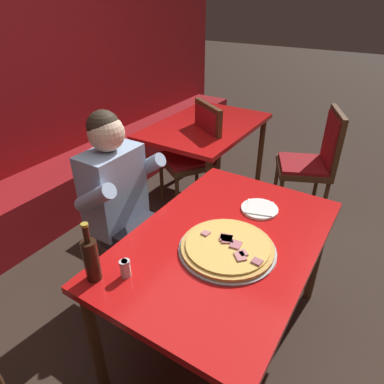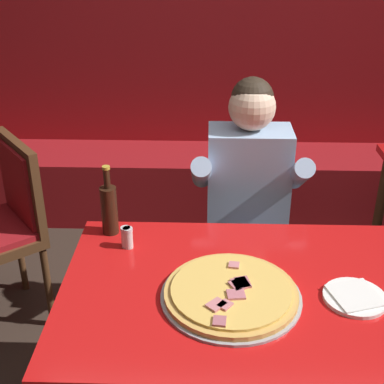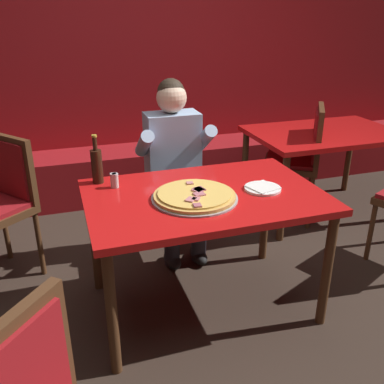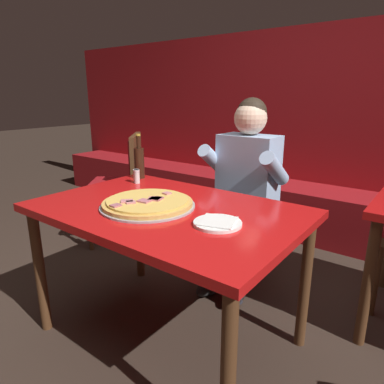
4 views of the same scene
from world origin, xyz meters
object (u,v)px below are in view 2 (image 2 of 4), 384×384
shaker_black_pepper (128,239)px  diner_seated_blue_shirt (249,204)px  plate_white_paper (355,297)px  beer_bottle (109,208)px  main_dining_table (251,307)px  pizza (231,293)px  shaker_red_pepper_flakes (126,238)px  dining_chair_near_right (1,220)px

shaker_black_pepper → diner_seated_blue_shirt: size_ratio=0.07×
plate_white_paper → beer_bottle: (-0.88, 0.40, 0.10)m
main_dining_table → pizza: pizza is taller
diner_seated_blue_shirt → shaker_black_pepper: bearing=-137.2°
diner_seated_blue_shirt → plate_white_paper: bearing=-68.0°
plate_white_paper → shaker_red_pepper_flakes: size_ratio=2.44×
beer_bottle → shaker_red_pepper_flakes: (0.08, -0.11, -0.07)m
plate_white_paper → diner_seated_blue_shirt: bearing=112.0°
dining_chair_near_right → shaker_red_pepper_flakes: bearing=-35.2°
beer_bottle → dining_chair_near_right: bearing=148.0°
main_dining_table → shaker_black_pepper: bearing=152.1°
dining_chair_near_right → pizza: bearing=-36.1°
diner_seated_blue_shirt → shaker_red_pepper_flakes: bearing=-138.1°
main_dining_table → pizza: (-0.08, -0.05, 0.10)m
main_dining_table → pizza: 0.14m
shaker_black_pepper → plate_white_paper: bearing=-20.2°
beer_bottle → shaker_red_pepper_flakes: 0.15m
pizza → shaker_black_pepper: shaker_black_pepper is taller
shaker_red_pepper_flakes → diner_seated_blue_shirt: (0.50, 0.45, -0.09)m
shaker_red_pepper_flakes → diner_seated_blue_shirt: 0.68m
main_dining_table → diner_seated_blue_shirt: diner_seated_blue_shirt is taller
pizza → shaker_red_pepper_flakes: 0.50m
dining_chair_near_right → diner_seated_blue_shirt: bearing=-1.7°
shaker_black_pepper → dining_chair_near_right: (-0.70, 0.49, -0.21)m
beer_bottle → dining_chair_near_right: 0.77m
pizza → shaker_red_pepper_flakes: size_ratio=5.49×
plate_white_paper → dining_chair_near_right: bearing=152.3°
diner_seated_blue_shirt → pizza: bearing=-98.3°
beer_bottle → dining_chair_near_right: size_ratio=0.30×
pizza → plate_white_paper: pizza is taller
plate_white_paper → dining_chair_near_right: (-1.49, 0.78, -0.18)m
pizza → dining_chair_near_right: dining_chair_near_right is taller
plate_white_paper → diner_seated_blue_shirt: 0.81m
beer_bottle → shaker_red_pepper_flakes: bearing=-53.6°
beer_bottle → diner_seated_blue_shirt: size_ratio=0.23×
shaker_red_pepper_flakes → dining_chair_near_right: dining_chair_near_right is taller
plate_white_paper → pizza: bearing=-179.4°
pizza → dining_chair_near_right: size_ratio=0.49×
plate_white_paper → shaker_black_pepper: size_ratio=2.44×
shaker_black_pepper → shaker_red_pepper_flakes: 0.01m
pizza → beer_bottle: beer_bottle is taller
main_dining_table → plate_white_paper: plate_white_paper is taller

